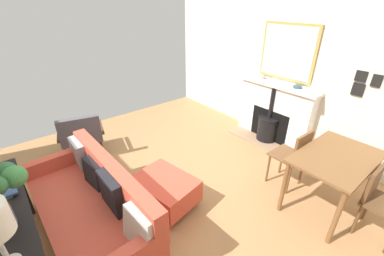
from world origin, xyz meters
TOP-DOWN VIEW (x-y plane):
  - ground_plane at (0.00, 0.00)m, footprint 5.20×5.20m
  - wall_left at (-2.60, 0.00)m, footprint 0.12×5.20m
  - fireplace at (-2.39, 0.15)m, footprint 0.57×1.45m
  - mirror_over_mantel at (-2.51, 0.15)m, footprint 0.04×0.96m
  - mantel_bowl_near at (-2.42, -0.21)m, footprint 0.12×0.12m
  - mantel_bowl_far at (-2.42, 0.47)m, footprint 0.14×0.14m
  - sofa at (0.90, 0.20)m, footprint 0.84×1.90m
  - ottoman at (0.06, 0.31)m, footprint 0.69×0.84m
  - armchair_accent at (0.49, -1.43)m, footprint 0.79×0.71m
  - console_table at (1.57, 0.21)m, footprint 0.38×1.63m
  - dining_table at (-1.46, 1.59)m, footprint 1.08×0.70m
  - dining_chair_near_fireplace at (-1.46, 1.10)m, footprint 0.41×0.41m
  - dining_chair_by_back_wall at (-1.46, 2.08)m, footprint 0.40×0.40m
  - photo_gallery_row at (-2.52, 1.33)m, footprint 0.02×0.31m

SIDE VIEW (x-z plane):
  - ground_plane at x=0.00m, z-range -0.01..0.00m
  - ottoman at x=0.06m, z-range 0.04..0.43m
  - sofa at x=0.90m, z-range -0.05..0.79m
  - armchair_accent at x=0.49m, z-range 0.05..0.82m
  - fireplace at x=-2.39m, z-range -0.06..1.01m
  - dining_chair_by_back_wall at x=-1.46m, z-range 0.08..0.89m
  - dining_chair_near_fireplace at x=-1.46m, z-range 0.09..0.95m
  - dining_table at x=-1.46m, z-range 0.27..1.03m
  - console_table at x=1.57m, z-range 0.30..1.09m
  - mantel_bowl_far at x=-2.42m, z-range 1.07..1.11m
  - mantel_bowl_near at x=-2.42m, z-range 1.07..1.11m
  - photo_gallery_row at x=-2.52m, z-range 1.16..1.51m
  - wall_left at x=-2.60m, z-range 0.00..2.73m
  - mirror_over_mantel at x=-2.51m, z-range 1.13..2.01m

